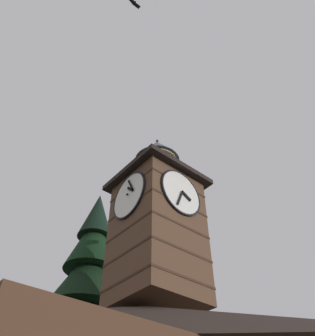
% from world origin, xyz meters
% --- Properties ---
extents(clock_tower, '(3.88, 3.88, 9.30)m').
position_xyz_m(clock_tower, '(-0.18, 0.10, 10.76)').
color(clock_tower, brown).
rests_on(clock_tower, building_main).
extents(flying_bird_high, '(0.65, 0.22, 0.12)m').
position_xyz_m(flying_bird_high, '(4.97, 4.68, 17.53)').
color(flying_bird_high, black).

